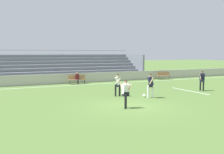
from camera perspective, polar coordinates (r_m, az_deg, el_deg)
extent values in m
plane|color=#4C6B30|center=(15.44, 4.29, -6.49)|extent=(160.00, 160.00, 0.00)
cube|color=white|center=(25.63, -8.13, -1.79)|extent=(44.00, 0.12, 0.01)
cube|color=white|center=(22.50, 16.65, -2.95)|extent=(0.12, 4.40, 0.01)
cube|color=#BCB7AD|center=(27.27, -9.24, -0.30)|extent=(48.00, 0.16, 1.03)
cube|color=#9EA3AD|center=(28.08, -10.80, -0.47)|extent=(20.23, 0.36, 0.08)
cube|color=slate|center=(27.91, -10.69, -0.88)|extent=(20.23, 0.04, 0.37)
cube|color=#9EA3AD|center=(28.66, -11.13, 0.38)|extent=(20.23, 0.36, 0.08)
cube|color=slate|center=(28.49, -11.03, -0.02)|extent=(20.23, 0.04, 0.37)
cube|color=#9EA3AD|center=(29.25, -11.45, 1.19)|extent=(20.23, 0.36, 0.08)
cube|color=slate|center=(29.07, -11.35, 0.80)|extent=(20.23, 0.04, 0.37)
cube|color=#9EA3AD|center=(29.85, -11.76, 1.97)|extent=(20.23, 0.36, 0.08)
cube|color=slate|center=(29.67, -11.66, 1.59)|extent=(20.23, 0.04, 0.37)
cube|color=#9EA3AD|center=(30.45, -12.06, 2.71)|extent=(20.23, 0.36, 0.08)
cube|color=slate|center=(30.27, -11.96, 2.35)|extent=(20.23, 0.04, 0.37)
cube|color=#9EA3AD|center=(31.06, -12.34, 3.43)|extent=(20.23, 0.36, 0.08)
cube|color=slate|center=(30.87, -12.25, 3.08)|extent=(20.23, 0.04, 0.37)
cube|color=#9EA3AD|center=(31.68, -12.61, 4.12)|extent=(20.23, 0.36, 0.08)
cube|color=slate|center=(31.49, -12.53, 3.79)|extent=(20.23, 0.04, 0.37)
cube|color=#9EA3AD|center=(32.30, -12.88, 4.79)|extent=(20.23, 0.36, 0.08)
cube|color=slate|center=(32.10, -12.79, 4.46)|extent=(20.23, 0.04, 0.37)
cube|color=slate|center=(33.90, 4.81, 2.45)|extent=(0.20, 4.84, 2.93)
cylinder|color=slate|center=(32.54, -12.99, 5.76)|extent=(20.23, 0.06, 0.06)
cube|color=#99754C|center=(31.48, 11.38, 0.29)|extent=(1.80, 0.40, 0.06)
cube|color=#99754C|center=(31.60, 11.20, 0.77)|extent=(1.80, 0.05, 0.40)
cylinder|color=#47474C|center=(31.04, 10.22, -0.17)|extent=(0.07, 0.07, 0.45)
cylinder|color=#47474C|center=(31.97, 12.50, -0.06)|extent=(0.07, 0.07, 0.45)
cube|color=#99754C|center=(26.52, -7.67, -0.58)|extent=(1.80, 0.40, 0.06)
cube|color=#99754C|center=(26.66, -7.79, -0.01)|extent=(1.80, 0.05, 0.40)
cylinder|color=#47474C|center=(26.32, -9.28, -1.14)|extent=(0.07, 0.07, 0.45)
cylinder|color=#47474C|center=(26.79, -6.07, -0.98)|extent=(0.07, 0.07, 0.45)
cylinder|color=#2D2D38|center=(26.33, -7.52, -1.11)|extent=(0.16, 0.16, 0.45)
cube|color=#56191E|center=(26.49, -7.68, 0.05)|extent=(0.36, 0.24, 0.52)
sphere|color=#A87A5B|center=(26.46, -7.69, 0.83)|extent=(0.21, 0.21, 0.21)
cylinder|color=white|center=(18.35, 7.96, -3.19)|extent=(0.13, 0.13, 0.91)
cylinder|color=white|center=(18.48, 8.90, -3.14)|extent=(0.13, 0.13, 0.91)
cube|color=black|center=(18.36, 8.45, -1.82)|extent=(0.31, 0.41, 0.24)
cube|color=#191E38|center=(18.32, 8.46, -0.89)|extent=(0.46, 0.47, 0.60)
cylinder|color=#D6A884|center=(18.51, 8.24, -0.70)|extent=(0.32, 0.16, 0.49)
cylinder|color=#D6A884|center=(18.13, 8.69, -0.84)|extent=(0.32, 0.16, 0.49)
sphere|color=#D6A884|center=(18.28, 8.48, 0.31)|extent=(0.21, 0.21, 0.21)
sphere|color=black|center=(18.28, 8.48, 0.38)|extent=(0.20, 0.20, 0.20)
cylinder|color=black|center=(18.89, 0.79, -3.00)|extent=(0.13, 0.13, 0.84)
cylinder|color=black|center=(19.01, 1.69, -2.95)|extent=(0.13, 0.13, 0.84)
cube|color=#232847|center=(18.90, 1.25, -1.77)|extent=(0.34, 0.42, 0.24)
cube|color=white|center=(18.86, 1.25, -0.87)|extent=(0.51, 0.50, 0.60)
cylinder|color=beige|center=(19.05, 1.03, -0.69)|extent=(0.38, 0.22, 0.46)
cylinder|color=beige|center=(18.67, 1.47, -0.82)|extent=(0.38, 0.22, 0.46)
sphere|color=beige|center=(18.83, 1.25, 0.29)|extent=(0.21, 0.21, 0.21)
sphere|color=black|center=(18.83, 1.25, 0.36)|extent=(0.20, 0.20, 0.20)
cylinder|color=black|center=(15.06, 3.04, -5.15)|extent=(0.13, 0.13, 0.84)
cylinder|color=black|center=(14.71, 2.99, -5.41)|extent=(0.13, 0.13, 0.84)
cube|color=black|center=(14.81, 3.02, -3.75)|extent=(0.38, 0.26, 0.24)
cube|color=white|center=(14.77, 3.03, -2.60)|extent=(0.41, 0.33, 0.58)
cylinder|color=#D6A884|center=(14.73, 3.85, -2.48)|extent=(0.11, 0.36, 0.47)
cylinder|color=#D6A884|center=(14.80, 2.21, -2.43)|extent=(0.11, 0.36, 0.47)
sphere|color=#D6A884|center=(14.72, 3.04, -1.12)|extent=(0.21, 0.21, 0.21)
sphere|color=black|center=(14.72, 3.04, -1.04)|extent=(0.20, 0.20, 0.20)
cylinder|color=black|center=(23.01, 18.86, -1.73)|extent=(0.13, 0.13, 0.88)
cylinder|color=black|center=(22.80, 19.46, -1.82)|extent=(0.13, 0.13, 0.88)
cube|color=#232847|center=(22.86, 19.19, -0.72)|extent=(0.42, 0.38, 0.24)
cube|color=#191E38|center=(22.83, 19.22, 0.02)|extent=(0.52, 0.52, 0.60)
cylinder|color=#A87A5B|center=(22.98, 19.57, 0.14)|extent=(0.24, 0.32, 0.48)
cylinder|color=#A87A5B|center=(22.67, 18.87, 0.10)|extent=(0.24, 0.32, 0.48)
sphere|color=#A87A5B|center=(22.80, 19.24, 0.99)|extent=(0.21, 0.21, 0.21)
sphere|color=black|center=(22.80, 19.25, 1.04)|extent=(0.20, 0.20, 0.20)
sphere|color=white|center=(18.70, 7.10, -4.09)|extent=(0.22, 0.22, 0.22)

